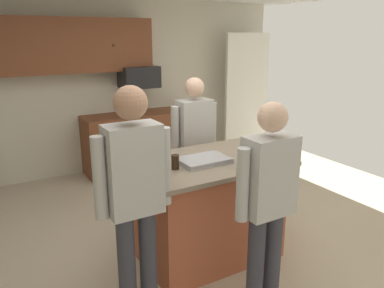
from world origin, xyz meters
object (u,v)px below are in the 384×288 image
at_px(microwave_over_range, 139,77).
at_px(person_guest_by_door, 268,195).
at_px(glass_pilsner, 241,158).
at_px(glass_stout_tall, 256,149).
at_px(person_guest_left, 194,140).
at_px(glass_short_whisky, 175,162).
at_px(serving_tray, 204,160).
at_px(person_guest_right, 134,190).
at_px(kitchen_island, 208,208).

bearing_deg(microwave_over_range, person_guest_by_door, -97.67).
bearing_deg(glass_pilsner, glass_stout_tall, 29.07).
bearing_deg(person_guest_by_door, glass_stout_tall, -32.33).
xyz_separation_m(person_guest_left, glass_short_whisky, (-0.69, -0.85, 0.10)).
distance_m(microwave_over_range, glass_stout_tall, 2.84).
relative_size(microwave_over_range, person_guest_left, 0.34).
relative_size(microwave_over_range, glass_pilsner, 3.79).
bearing_deg(microwave_over_range, glass_stout_tall, -90.56).
distance_m(glass_pilsner, glass_short_whisky, 0.57).
height_order(glass_pilsner, glass_stout_tall, glass_pilsner).
height_order(microwave_over_range, person_guest_by_door, person_guest_by_door).
bearing_deg(serving_tray, microwave_over_range, 78.70).
relative_size(microwave_over_range, person_guest_right, 0.32).
bearing_deg(glass_short_whisky, serving_tray, 4.45).
height_order(glass_stout_tall, serving_tray, glass_stout_tall).
xyz_separation_m(microwave_over_range, glass_pilsner, (-0.32, -2.97, -0.40)).
xyz_separation_m(glass_pilsner, serving_tray, (-0.23, 0.25, -0.05)).
bearing_deg(person_guest_by_door, serving_tray, 6.00).
bearing_deg(kitchen_island, person_guest_by_door, -90.57).
height_order(person_guest_left, glass_stout_tall, person_guest_left).
bearing_deg(serving_tray, person_guest_left, 64.56).
distance_m(glass_pilsner, glass_stout_tall, 0.33).
height_order(person_guest_left, serving_tray, person_guest_left).
bearing_deg(glass_pilsner, kitchen_island, 116.57).
distance_m(microwave_over_range, serving_tray, 2.82).
relative_size(person_guest_by_door, glass_stout_tall, 11.74).
xyz_separation_m(kitchen_island, glass_pilsner, (0.15, -0.29, 0.56)).
bearing_deg(person_guest_by_door, glass_short_whisky, 26.91).
height_order(microwave_over_range, person_guest_left, person_guest_left).
distance_m(microwave_over_range, person_guest_left, 1.98).
height_order(microwave_over_range, kitchen_island, microwave_over_range).
bearing_deg(glass_pilsner, person_guest_right, -172.88).
distance_m(person_guest_right, serving_tray, 0.89).
height_order(person_guest_right, glass_short_whisky, person_guest_right).
height_order(kitchen_island, person_guest_by_door, person_guest_by_door).
xyz_separation_m(glass_stout_tall, serving_tray, (-0.52, 0.09, -0.05)).
bearing_deg(glass_short_whisky, kitchen_island, 10.02).
bearing_deg(serving_tray, glass_short_whisky, -175.55).
height_order(person_guest_by_door, person_guest_right, person_guest_right).
distance_m(kitchen_island, glass_pilsner, 0.64).
relative_size(kitchen_island, person_guest_left, 0.85).
bearing_deg(microwave_over_range, person_guest_right, -113.58).
height_order(microwave_over_range, glass_short_whisky, microwave_over_range).
bearing_deg(kitchen_island, glass_stout_tall, -16.72).
distance_m(glass_short_whisky, serving_tray, 0.30).
xyz_separation_m(person_guest_left, glass_stout_tall, (0.13, -0.91, 0.11)).
relative_size(person_guest_left, glass_stout_tall, 11.74).
distance_m(kitchen_island, glass_short_whisky, 0.67).
distance_m(person_guest_right, glass_pilsner, 1.05).
xyz_separation_m(glass_stout_tall, glass_short_whisky, (-0.81, 0.06, -0.01)).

